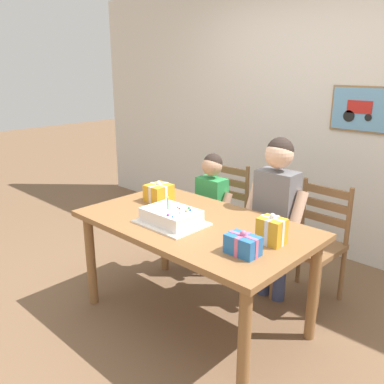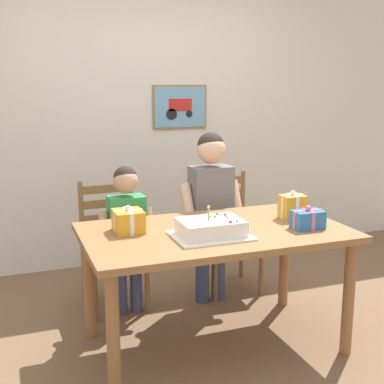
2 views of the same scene
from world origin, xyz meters
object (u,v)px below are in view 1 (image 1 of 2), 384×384
Objects in this scene: child_younger at (212,202)px; child_older at (276,204)px; dining_table at (194,234)px; chair_left at (220,214)px; chair_right at (313,243)px; gift_box_beside_cake at (243,245)px; birthday_cake at (171,217)px; gift_box_red_large at (159,193)px; gift_box_corner_small at (272,231)px.

child_older is at bearing -0.04° from child_younger.
chair_left is at bearing 119.02° from dining_table.
chair_right is (0.46, 0.84, -0.20)m from dining_table.
chair_right reaches higher than dining_table.
child_older is at bearing 110.13° from gift_box_beside_cake.
child_younger is (0.07, -0.20, 0.18)m from chair_left.
birthday_cake is 1.10m from chair_left.
child_younger is at bearing -70.82° from chair_left.
gift_box_red_large is 0.20× the size of chair_right.
dining_table is 1.49× the size of child_younger.
birthday_cake is 1.17m from chair_right.
child_older is at bearing 67.47° from birthday_cake.
gift_box_beside_cake is at bearing -85.94° from chair_right.
gift_box_beside_cake is at bearing -45.34° from chair_left.
child_younger is at bearing 111.97° from birthday_cake.
gift_box_red_large is 0.99× the size of gift_box_corner_small.
birthday_cake is 0.48× the size of chair_left.
birthday_cake is 0.84m from child_older.
chair_left is 0.93m from chair_right.
gift_box_beside_cake is at bearing -69.87° from child_older.
birthday_cake is at bearing -68.58° from chair_left.
chair_left is (-0.46, 0.84, -0.20)m from dining_table.
child_younger is at bearing 179.96° from child_older.
birthday_cake is at bearing -163.55° from gift_box_corner_small.
child_younger is at bearing 78.19° from gift_box_red_large.
child_older reaches higher than child_younger.
chair_left is (0.04, 0.70, -0.36)m from gift_box_red_large.
gift_box_beside_cake is 1.47m from chair_left.
chair_right is 0.43m from child_older.
gift_box_red_large is 0.18× the size of child_younger.
child_younger reaches higher than chair_right.
dining_table is 0.54m from gift_box_red_large.
dining_table is 0.98m from chair_left.
child_younger is (-0.63, 0.00, -0.13)m from child_older.
child_younger reaches higher than dining_table.
dining_table is 8.34× the size of gift_box_corner_small.
gift_box_beside_cake is 0.15× the size of child_older.
gift_box_corner_small is at bearing -3.94° from gift_box_red_large.
gift_box_corner_small is 0.67m from child_older.
dining_table is 0.75m from child_younger.
chair_left is at bearing 111.42° from birthday_cake.
gift_box_beside_cake is at bearing -18.12° from dining_table.
birthday_cake reaches higher than chair_left.
gift_box_red_large reaches higher than chair_left.
birthday_cake is 0.41× the size of child_younger.
chair_left is at bearing 86.91° from gift_box_red_large.
birthday_cake is at bearing -122.32° from dining_table.
dining_table is 8.29× the size of gift_box_beside_cake.
chair_left is 0.72× the size of child_older.
dining_table is 3.62× the size of birthday_cake.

